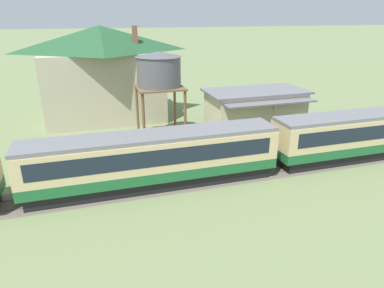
# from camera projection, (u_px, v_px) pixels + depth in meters

# --- Properties ---
(passenger_train) EXTENTS (99.78, 3.19, 4.21)m
(passenger_train) POSITION_uv_depth(u_px,v_px,m) (157.00, 157.00, 25.70)
(passenger_train) COLOR #1E6033
(passenger_train) RESTS_ON ground_plane
(railway_track) EXTENTS (152.94, 3.60, 0.04)m
(railway_track) POSITION_uv_depth(u_px,v_px,m) (8.00, 206.00, 23.64)
(railway_track) COLOR #665B51
(railway_track) RESTS_ON ground_plane
(station_building) EXTENTS (11.03, 7.04, 4.58)m
(station_building) POSITION_uv_depth(u_px,v_px,m) (255.00, 110.00, 38.12)
(station_building) COLOR beige
(station_building) RESTS_ON ground_plane
(station_house_dark_green_roof) EXTENTS (14.78, 9.82, 11.15)m
(station_house_dark_green_roof) POSITION_uv_depth(u_px,v_px,m) (103.00, 72.00, 41.32)
(station_house_dark_green_roof) COLOR #BCB293
(station_house_dark_green_roof) RESTS_ON ground_plane
(water_tower) EXTENTS (4.62, 4.62, 9.02)m
(water_tower) POSITION_uv_depth(u_px,v_px,m) (159.00, 71.00, 33.54)
(water_tower) COLOR brown
(water_tower) RESTS_ON ground_plane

